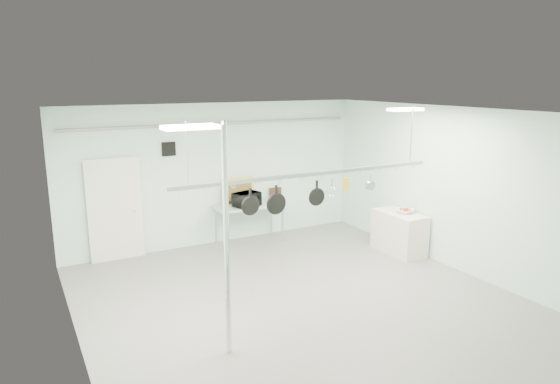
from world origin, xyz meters
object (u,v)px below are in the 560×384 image
pot_rack (312,172)px  skillet_right (317,192)px  side_cabinet (399,233)px  skillet_left (250,201)px  prep_table (249,208)px  chrome_pole (226,243)px  fruit_bowl (405,211)px  coffee_canister (250,202)px  skillet_mid (276,200)px  microwave (247,199)px

pot_rack → skillet_right: size_ratio=11.90×
side_cabinet → skillet_left: (-4.07, -1.10, 1.43)m
prep_table → skillet_right: size_ratio=3.97×
chrome_pole → fruit_bowl: (4.93, 1.94, -0.66)m
prep_table → skillet_right: (-0.31, -3.30, 1.05)m
pot_rack → coffee_canister: pot_rack is taller
pot_rack → prep_table: bearing=83.1°
chrome_pole → skillet_left: (0.78, 0.90, 0.28)m
prep_table → side_cabinet: bearing=-40.8°
pot_rack → skillet_mid: size_ratio=9.92×
side_cabinet → fruit_bowl: bearing=-38.9°
side_cabinet → skillet_right: bearing=-159.0°
side_cabinet → coffee_canister: coffee_canister is taller
pot_rack → skillet_left: 1.17m
microwave → skillet_right: bearing=69.8°
chrome_pole → fruit_bowl: size_ratio=8.81×
prep_table → fruit_bowl: (2.63, -2.26, 0.11)m
skillet_mid → fruit_bowl: bearing=13.2°
chrome_pole → skillet_right: 2.20m
microwave → fruit_bowl: (2.74, -2.14, -0.12)m
microwave → prep_table: bearing=-149.0°
pot_rack → microwave: size_ratio=8.36×
pot_rack → fruit_bowl: 3.45m
fruit_bowl → skillet_left: size_ratio=0.87×
pot_rack → skillet_mid: (-0.67, 0.00, -0.39)m
skillet_mid → chrome_pole: bearing=-146.2°
microwave → skillet_left: 3.57m
prep_table → microwave: bearing=-132.3°
chrome_pole → skillet_left: size_ratio=7.66×
fruit_bowl → skillet_left: 4.38m
chrome_pole → skillet_mid: (1.23, 0.90, 0.24)m
fruit_bowl → skillet_mid: 3.94m
side_cabinet → skillet_mid: 4.03m
chrome_pole → skillet_right: (1.99, 0.90, 0.28)m
pot_rack → microwave: pot_rack is taller
coffee_canister → side_cabinet: bearing=-38.4°
chrome_pole → side_cabinet: 5.37m
chrome_pole → microwave: bearing=61.8°
coffee_canister → skillet_left: (-1.47, -3.16, 0.88)m
skillet_mid → skillet_right: bearing=-2.4°
fruit_bowl → skillet_right: (-2.94, -1.04, 0.94)m
chrome_pole → prep_table: (2.30, 4.20, -0.77)m
skillet_left → skillet_mid: same height
chrome_pole → prep_table: size_ratio=2.00×
chrome_pole → fruit_bowl: 5.34m
prep_table → side_cabinet: size_ratio=1.33×
skillet_mid → microwave: bearing=70.9°
skillet_left → skillet_mid: (0.45, 0.00, -0.03)m
skillet_right → side_cabinet: bearing=22.6°
side_cabinet → skillet_mid: bearing=-163.1°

